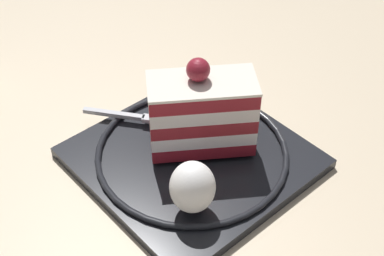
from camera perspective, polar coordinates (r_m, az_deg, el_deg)
name	(u,v)px	position (r m, az deg, el deg)	size (l,w,h in m)	color
ground_plane	(191,149)	(0.60, -0.05, -2.13)	(2.40, 2.40, 0.00)	beige
dessert_plate	(192,156)	(0.58, 0.00, -2.88)	(0.23, 0.23, 0.02)	black
cake_slice	(204,111)	(0.55, 1.26, 1.79)	(0.11, 0.11, 0.10)	maroon
whipped_cream_dollop	(192,187)	(0.50, 0.05, -6.08)	(0.04, 0.04, 0.05)	white
fork	(135,117)	(0.61, -5.90, 1.15)	(0.06, 0.10, 0.00)	silver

